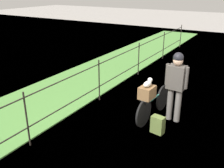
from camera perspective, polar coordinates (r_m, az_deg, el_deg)
ground_plane at (r=5.43m, az=7.74°, el=-13.07°), size 60.00×60.00×0.00m
grass_strip at (r=7.19m, az=-17.50°, el=-4.74°), size 27.00×2.40×0.03m
iron_fence at (r=6.04m, az=-9.70°, el=-1.95°), size 18.04×0.04×1.18m
bicycle_main at (r=6.24m, az=9.32°, el=-4.59°), size 1.70×0.20×0.67m
wooden_crate at (r=5.75m, az=7.91°, el=-1.89°), size 0.40×0.32×0.28m
terrier_dog at (r=5.69m, az=8.14°, el=0.20°), size 0.32×0.16×0.18m
cyclist_person at (r=5.98m, az=14.26°, el=0.60°), size 0.29×0.54×1.68m
backpack_on_paving at (r=5.71m, az=10.29°, el=-9.03°), size 0.22×0.30×0.40m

